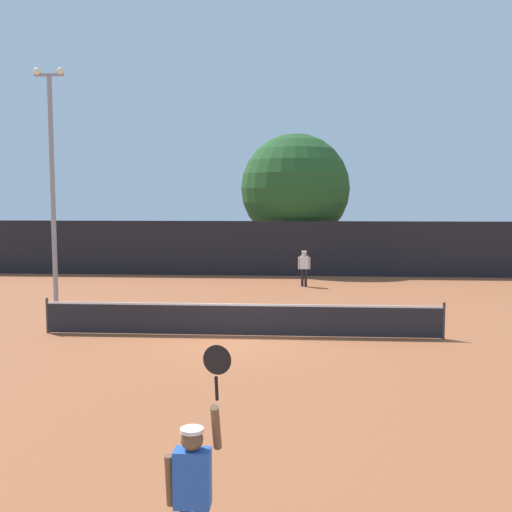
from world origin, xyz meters
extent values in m
plane|color=#9E5633|center=(0.00, 0.00, 0.00)|extent=(120.00, 120.00, 0.00)
cube|color=#232328|center=(0.00, 0.00, 0.48)|extent=(11.81, 0.03, 0.91)
cube|color=white|center=(0.00, 0.00, 0.93)|extent=(11.81, 0.04, 0.06)
cylinder|color=#333338|center=(-5.90, 0.00, 0.54)|extent=(0.08, 0.08, 1.07)
cylinder|color=#333338|center=(5.90, 0.00, 0.54)|extent=(0.08, 0.08, 1.07)
cube|color=black|center=(0.00, 14.26, 1.46)|extent=(34.34, 0.12, 2.91)
cube|color=blue|center=(0.55, -11.49, 1.14)|extent=(0.38, 0.22, 0.61)
sphere|color=brown|center=(0.55, -11.49, 1.56)|extent=(0.23, 0.23, 0.23)
cylinder|color=white|center=(0.55, -11.49, 1.65)|extent=(0.25, 0.25, 0.04)
cylinder|color=brown|center=(0.31, -11.49, 1.11)|extent=(0.09, 0.18, 0.58)
cylinder|color=brown|center=(0.79, -11.40, 1.65)|extent=(0.09, 0.33, 0.56)
cylinder|color=black|center=(0.79, -11.34, 2.05)|extent=(0.04, 0.11, 0.28)
ellipsoid|color=black|center=(0.79, -11.28, 2.34)|extent=(0.30, 0.13, 0.36)
cube|color=white|center=(2.00, 10.34, 1.13)|extent=(0.38, 0.22, 0.61)
sphere|color=beige|center=(2.00, 10.34, 1.54)|extent=(0.23, 0.23, 0.23)
cylinder|color=white|center=(2.00, 10.34, 1.64)|extent=(0.24, 0.24, 0.04)
cylinder|color=black|center=(1.92, 10.34, 0.41)|extent=(0.12, 0.12, 0.82)
cylinder|color=black|center=(2.08, 10.34, 0.41)|extent=(0.12, 0.12, 0.82)
cylinder|color=beige|center=(1.76, 10.34, 1.10)|extent=(0.09, 0.17, 0.58)
cylinder|color=beige|center=(2.24, 10.34, 1.10)|extent=(0.09, 0.16, 0.58)
sphere|color=#CCE033|center=(0.08, 1.41, 0.03)|extent=(0.07, 0.07, 0.07)
cylinder|color=gray|center=(-7.59, 4.76, 4.30)|extent=(0.18, 0.18, 8.61)
cube|color=gray|center=(-7.59, 4.76, 8.66)|extent=(1.10, 0.10, 0.10)
sphere|color=#F2EDCC|center=(-8.04, 4.76, 8.79)|extent=(0.28, 0.28, 0.28)
sphere|color=#F2EDCC|center=(-7.14, 4.76, 8.79)|extent=(0.28, 0.28, 0.28)
cylinder|color=brown|center=(1.55, 17.37, 1.16)|extent=(0.56, 0.56, 2.33)
sphere|color=#235123|center=(1.55, 17.37, 4.68)|extent=(6.27, 6.27, 6.27)
cube|color=white|center=(-7.77, 21.74, 0.60)|extent=(2.18, 4.32, 0.90)
cube|color=#2D333D|center=(-7.77, 21.44, 1.37)|extent=(1.84, 2.31, 0.64)
cylinder|color=black|center=(-8.62, 23.14, 0.30)|extent=(0.22, 0.60, 0.60)
cylinder|color=black|center=(-6.92, 23.14, 0.30)|extent=(0.22, 0.60, 0.60)
cylinder|color=black|center=(-8.62, 20.34, 0.30)|extent=(0.22, 0.60, 0.60)
cylinder|color=black|center=(-6.92, 20.34, 0.30)|extent=(0.22, 0.60, 0.60)
cube|color=#B7B7BC|center=(1.50, 23.00, 0.60)|extent=(2.06, 4.27, 0.90)
cube|color=#2D333D|center=(1.50, 22.70, 1.37)|extent=(1.78, 2.26, 0.64)
cylinder|color=black|center=(0.65, 24.40, 0.30)|extent=(0.22, 0.60, 0.60)
cylinder|color=black|center=(2.35, 24.40, 0.30)|extent=(0.22, 0.60, 0.60)
cylinder|color=black|center=(0.65, 21.60, 0.30)|extent=(0.22, 0.60, 0.60)
cylinder|color=black|center=(2.35, 21.60, 0.30)|extent=(0.22, 0.60, 0.60)
cube|color=red|center=(10.29, 19.84, 0.60)|extent=(2.36, 4.39, 0.90)
cube|color=#2D333D|center=(10.29, 19.54, 1.37)|extent=(1.94, 2.38, 0.64)
cylinder|color=black|center=(9.44, 21.24, 0.30)|extent=(0.22, 0.60, 0.60)
cylinder|color=black|center=(11.14, 21.24, 0.30)|extent=(0.22, 0.60, 0.60)
cylinder|color=black|center=(9.44, 18.44, 0.30)|extent=(0.22, 0.60, 0.60)
cylinder|color=black|center=(11.14, 18.44, 0.30)|extent=(0.22, 0.60, 0.60)
camera|label=1|loc=(1.61, -17.42, 4.03)|focal=42.02mm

